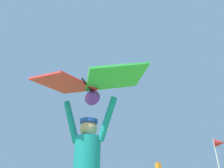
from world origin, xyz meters
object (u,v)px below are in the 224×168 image
(held_stunt_kite, at_px, (89,85))
(distant_kite_white_low_right, at_px, (106,130))
(distant_kite_yellow_high_right, at_px, (87,99))
(distant_kite_orange_overhead_distant, at_px, (158,167))
(marker_flag, at_px, (220,149))

(held_stunt_kite, xyz_separation_m, distant_kite_white_low_right, (-5.38, 18.33, 4.38))
(held_stunt_kite, bearing_deg, distant_kite_white_low_right, 106.37)
(distant_kite_yellow_high_right, bearing_deg, distant_kite_white_low_right, -48.03)
(distant_kite_orange_overhead_distant, relative_size, marker_flag, 0.61)
(distant_kite_orange_overhead_distant, bearing_deg, distant_kite_white_low_right, -106.06)
(held_stunt_kite, xyz_separation_m, marker_flag, (2.32, 4.29, -0.29))
(marker_flag, bearing_deg, distant_kite_yellow_high_right, 122.53)
(distant_kite_yellow_high_right, xyz_separation_m, marker_flag, (11.99, -18.80, -10.40))
(distant_kite_orange_overhead_distant, bearing_deg, distant_kite_yellow_high_right, -133.19)
(held_stunt_kite, relative_size, distant_kite_yellow_high_right, 2.42)
(distant_kite_white_low_right, bearing_deg, held_stunt_kite, -73.63)
(distant_kite_white_low_right, relative_size, distant_kite_orange_overhead_distant, 0.48)
(distant_kite_orange_overhead_distant, height_order, distant_kite_yellow_high_right, distant_kite_yellow_high_right)
(distant_kite_orange_overhead_distant, bearing_deg, held_stunt_kite, -87.28)
(distant_kite_orange_overhead_distant, relative_size, distant_kite_yellow_high_right, 1.72)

